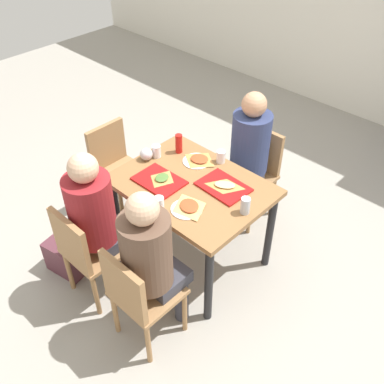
# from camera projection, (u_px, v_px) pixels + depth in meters

# --- Properties ---
(ground_plane) EXTENTS (10.00, 10.00, 0.02)m
(ground_plane) POSITION_uv_depth(u_px,v_px,m) (192.00, 256.00, 3.71)
(ground_plane) COLOR #9E998E
(main_table) EXTENTS (1.12, 0.84, 0.78)m
(main_table) POSITION_uv_depth(u_px,v_px,m) (192.00, 195.00, 3.28)
(main_table) COLOR olive
(main_table) RESTS_ON ground_plane
(chair_near_left) EXTENTS (0.40, 0.40, 0.85)m
(chair_near_left) POSITION_uv_depth(u_px,v_px,m) (86.00, 250.00, 3.09)
(chair_near_left) COLOR #9E7247
(chair_near_left) RESTS_ON ground_plane
(chair_near_right) EXTENTS (0.40, 0.40, 0.85)m
(chair_near_right) POSITION_uv_depth(u_px,v_px,m) (138.00, 294.00, 2.79)
(chair_near_right) COLOR #9E7247
(chair_near_right) RESTS_ON ground_plane
(chair_far_side) EXTENTS (0.40, 0.40, 0.85)m
(chair_far_side) POSITION_uv_depth(u_px,v_px,m) (255.00, 168.00, 3.84)
(chair_far_side) COLOR #9E7247
(chair_far_side) RESTS_ON ground_plane
(chair_left_end) EXTENTS (0.40, 0.40, 0.85)m
(chair_left_end) POSITION_uv_depth(u_px,v_px,m) (115.00, 164.00, 3.89)
(chair_left_end) COLOR #9E7247
(chair_left_end) RESTS_ON ground_plane
(person_in_red) EXTENTS (0.32, 0.42, 1.26)m
(person_in_red) POSITION_uv_depth(u_px,v_px,m) (97.00, 214.00, 3.01)
(person_in_red) COLOR #383842
(person_in_red) RESTS_ON ground_plane
(person_in_brown_jacket) EXTENTS (0.32, 0.42, 1.26)m
(person_in_brown_jacket) POSITION_uv_depth(u_px,v_px,m) (151.00, 256.00, 2.72)
(person_in_brown_jacket) COLOR #383842
(person_in_brown_jacket) RESTS_ON ground_plane
(person_far_side) EXTENTS (0.32, 0.42, 1.26)m
(person_far_side) POSITION_uv_depth(u_px,v_px,m) (247.00, 151.00, 3.60)
(person_far_side) COLOR #383842
(person_far_side) RESTS_ON ground_plane
(tray_red_near) EXTENTS (0.36, 0.27, 0.02)m
(tray_red_near) POSITION_uv_depth(u_px,v_px,m) (159.00, 181.00, 3.23)
(tray_red_near) COLOR #B21414
(tray_red_near) RESTS_ON main_table
(tray_red_far) EXTENTS (0.37, 0.28, 0.02)m
(tray_red_far) POSITION_uv_depth(u_px,v_px,m) (223.00, 187.00, 3.17)
(tray_red_far) COLOR #B21414
(tray_red_far) RESTS_ON main_table
(paper_plate_center) EXTENTS (0.22, 0.22, 0.01)m
(paper_plate_center) POSITION_uv_depth(u_px,v_px,m) (197.00, 161.00, 3.42)
(paper_plate_center) COLOR white
(paper_plate_center) RESTS_ON main_table
(paper_plate_near_edge) EXTENTS (0.22, 0.22, 0.01)m
(paper_plate_near_edge) POSITION_uv_depth(u_px,v_px,m) (187.00, 209.00, 2.99)
(paper_plate_near_edge) COLOR white
(paper_plate_near_edge) RESTS_ON main_table
(pizza_slice_a) EXTENTS (0.18, 0.20, 0.02)m
(pizza_slice_a) POSITION_uv_depth(u_px,v_px,m) (162.00, 178.00, 3.22)
(pizza_slice_a) COLOR #C68C47
(pizza_slice_a) RESTS_ON tray_red_near
(pizza_slice_b) EXTENTS (0.25, 0.22, 0.02)m
(pizza_slice_b) POSITION_uv_depth(u_px,v_px,m) (225.00, 185.00, 3.16)
(pizza_slice_b) COLOR #C68C47
(pizza_slice_b) RESTS_ON tray_red_far
(pizza_slice_c) EXTENTS (0.23, 0.21, 0.02)m
(pizza_slice_c) POSITION_uv_depth(u_px,v_px,m) (199.00, 159.00, 3.42)
(pizza_slice_c) COLOR #C68C47
(pizza_slice_c) RESTS_ON paper_plate_center
(pizza_slice_d) EXTENTS (0.27, 0.26, 0.02)m
(pizza_slice_d) POSITION_uv_depth(u_px,v_px,m) (189.00, 206.00, 2.99)
(pizza_slice_d) COLOR #DBAD60
(pizza_slice_d) RESTS_ON paper_plate_near_edge
(plastic_cup_a) EXTENTS (0.07, 0.07, 0.10)m
(plastic_cup_a) POSITION_uv_depth(u_px,v_px,m) (221.00, 157.00, 3.39)
(plastic_cup_a) COLOR white
(plastic_cup_a) RESTS_ON main_table
(plastic_cup_b) EXTENTS (0.07, 0.07, 0.10)m
(plastic_cup_b) POSITION_uv_depth(u_px,v_px,m) (159.00, 204.00, 2.96)
(plastic_cup_b) COLOR white
(plastic_cup_b) RESTS_ON main_table
(plastic_cup_c) EXTENTS (0.07, 0.07, 0.10)m
(plastic_cup_c) POSITION_uv_depth(u_px,v_px,m) (157.00, 151.00, 3.45)
(plastic_cup_c) COLOR white
(plastic_cup_c) RESTS_ON main_table
(soda_can) EXTENTS (0.07, 0.07, 0.12)m
(soda_can) POSITION_uv_depth(u_px,v_px,m) (245.00, 206.00, 2.93)
(soda_can) COLOR #B7BCC6
(soda_can) RESTS_ON main_table
(condiment_bottle) EXTENTS (0.06, 0.06, 0.16)m
(condiment_bottle) POSITION_uv_depth(u_px,v_px,m) (179.00, 144.00, 3.48)
(condiment_bottle) COLOR red
(condiment_bottle) RESTS_ON main_table
(foil_bundle) EXTENTS (0.10, 0.10, 0.10)m
(foil_bundle) POSITION_uv_depth(u_px,v_px,m) (146.00, 154.00, 3.42)
(foil_bundle) COLOR silver
(foil_bundle) RESTS_ON main_table
(handbag) EXTENTS (0.34, 0.22, 0.28)m
(handbag) POSITION_uv_depth(u_px,v_px,m) (65.00, 259.00, 3.49)
(handbag) COLOR #592D38
(handbag) RESTS_ON ground_plane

